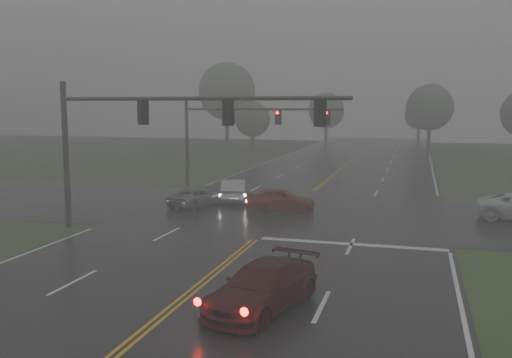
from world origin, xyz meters
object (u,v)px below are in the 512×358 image
(sedan_red, at_px, (280,211))
(car_grey, at_px, (198,206))
(sedan_maroon, at_px, (262,310))
(signal_gantry_far, at_px, (233,125))
(signal_gantry_near, at_px, (147,126))
(sedan_silver, at_px, (234,201))

(sedan_red, height_order, car_grey, sedan_red)
(sedan_maroon, bearing_deg, signal_gantry_far, 124.62)
(signal_gantry_near, bearing_deg, sedan_maroon, -47.13)
(sedan_silver, xyz_separation_m, signal_gantry_far, (-2.00, 6.01, 4.81))
(sedan_red, xyz_separation_m, car_grey, (-5.41, 0.25, 0.00))
(sedan_red, xyz_separation_m, signal_gantry_near, (-5.04, -7.30, 5.33))
(sedan_red, distance_m, car_grey, 5.41)
(sedan_maroon, distance_m, car_grey, 18.69)
(car_grey, distance_m, signal_gantry_near, 9.25)
(sedan_red, distance_m, signal_gantry_near, 10.35)
(sedan_maroon, distance_m, sedan_red, 16.62)
(sedan_maroon, bearing_deg, sedan_red, 116.05)
(sedan_red, xyz_separation_m, sedan_silver, (-3.83, 2.76, 0.00))
(sedan_maroon, relative_size, car_grey, 1.15)
(signal_gantry_far, bearing_deg, sedan_maroon, -69.97)
(car_grey, bearing_deg, sedan_maroon, 135.87)
(sedan_maroon, distance_m, signal_gantry_near, 13.37)
(signal_gantry_near, bearing_deg, signal_gantry_far, 92.83)
(sedan_maroon, bearing_deg, signal_gantry_near, 147.46)
(sedan_silver, distance_m, signal_gantry_near, 11.45)
(signal_gantry_near, xyz_separation_m, signal_gantry_far, (-0.80, 16.07, -0.52))
(sedan_red, height_order, signal_gantry_far, signal_gantry_far)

